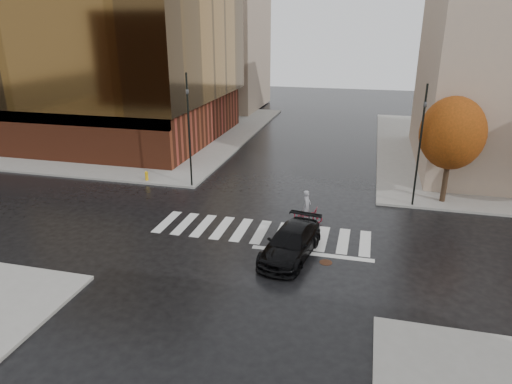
% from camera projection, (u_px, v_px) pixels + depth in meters
% --- Properties ---
extents(ground, '(120.00, 120.00, 0.00)m').
position_uv_depth(ground, '(259.00, 236.00, 24.17)').
color(ground, black).
rests_on(ground, ground).
extents(sidewalk_nw, '(30.00, 30.00, 0.15)m').
position_uv_depth(sidewalk_nw, '(114.00, 129.00, 48.08)').
color(sidewalk_nw, gray).
rests_on(sidewalk_nw, ground).
extents(crosswalk, '(12.00, 3.00, 0.01)m').
position_uv_depth(crosswalk, '(261.00, 232.00, 24.62)').
color(crosswalk, silver).
rests_on(crosswalk, ground).
extents(office_glass, '(27.00, 19.00, 16.00)m').
position_uv_depth(office_glass, '(78.00, 49.00, 42.72)').
color(office_glass, maroon).
rests_on(office_glass, sidewalk_nw).
extents(building_nw_far, '(14.00, 12.00, 20.00)m').
position_uv_depth(building_nw_far, '(207.00, 27.00, 57.96)').
color(building_nw_far, tan).
rests_on(building_nw_far, sidewalk_nw).
extents(tree_ne_a, '(3.80, 3.80, 6.50)m').
position_uv_depth(tree_ne_a, '(452.00, 133.00, 27.03)').
color(tree_ne_a, '#312416').
rests_on(tree_ne_a, sidewalk_ne).
extents(sedan, '(2.76, 5.18, 1.43)m').
position_uv_depth(sedan, '(291.00, 243.00, 21.82)').
color(sedan, black).
rests_on(sedan, ground).
extents(cyclist, '(1.69, 0.73, 1.87)m').
position_uv_depth(cyclist, '(308.00, 211.00, 25.70)').
color(cyclist, maroon).
rests_on(cyclist, ground).
extents(traffic_light_nw, '(0.23, 0.21, 7.53)m').
position_uv_depth(traffic_light_nw, '(189.00, 123.00, 29.80)').
color(traffic_light_nw, black).
rests_on(traffic_light_nw, sidewalk_nw).
extents(traffic_light_ne, '(0.20, 0.22, 7.28)m').
position_uv_depth(traffic_light_ne, '(421.00, 138.00, 26.52)').
color(traffic_light_ne, black).
rests_on(traffic_light_ne, sidewalk_ne).
extents(fire_hydrant, '(0.24, 0.24, 0.67)m').
position_uv_depth(fire_hydrant, '(147.00, 175.00, 32.16)').
color(fire_hydrant, '#DBA20C').
rests_on(fire_hydrant, sidewalk_nw).
extents(manhole, '(0.76, 0.76, 0.01)m').
position_uv_depth(manhole, '(326.00, 262.00, 21.48)').
color(manhole, '#442718').
rests_on(manhole, ground).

